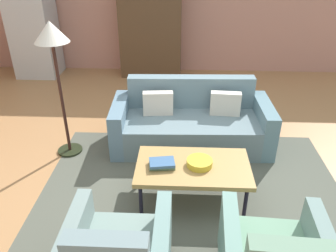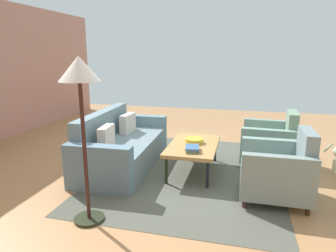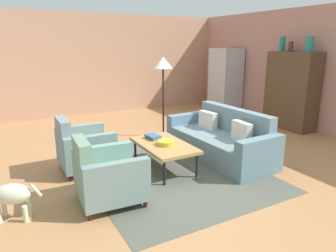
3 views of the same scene
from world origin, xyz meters
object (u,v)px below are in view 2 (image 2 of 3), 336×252
couch (120,147)px  book_stack (192,149)px  armchair_right (272,144)px  coffee_table (193,146)px  floor_lamp (80,85)px  armchair_left (280,172)px  fruit_bowl (194,141)px

couch → book_stack: couch is taller
armchair_right → coffee_table: bearing=120.4°
coffee_table → armchair_right: size_ratio=1.36×
floor_lamp → book_stack: bearing=-34.4°
couch → armchair_left: size_ratio=2.42×
armchair_right → book_stack: bearing=132.6°
armchair_right → fruit_bowl: (-0.53, 1.17, 0.12)m
coffee_table → floor_lamp: (-1.62, 0.85, 1.05)m
coffee_table → book_stack: 0.33m
couch → floor_lamp: (-1.62, -0.33, 1.16)m
couch → armchair_right: bearing=102.3°
armchair_left → armchair_right: (1.20, 0.00, 0.00)m
armchair_left → book_stack: 1.17m
couch → book_stack: size_ratio=7.50×
armchair_left → book_stack: (0.27, 1.13, 0.12)m
couch → book_stack: bearing=73.2°
couch → armchair_left: armchair_left is taller
armchair_left → armchair_right: 1.20m
couch → fruit_bowl: bearing=91.3°
book_stack → floor_lamp: 1.85m
coffee_table → floor_lamp: floor_lamp is taller
armchair_left → armchair_right: bearing=-0.2°
armchair_right → fruit_bowl: bearing=117.8°
couch → armchair_right: size_ratio=2.42×
floor_lamp → coffee_table: bearing=-27.7°
armchair_right → book_stack: size_ratio=3.10×
book_stack → couch: bearing=75.2°
armchair_left → fruit_bowl: bearing=60.1°
floor_lamp → armchair_left: bearing=-63.1°
armchair_left → book_stack: bearing=76.1°
fruit_bowl → armchair_left: bearing=-119.7°
armchair_left → floor_lamp: 2.52m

